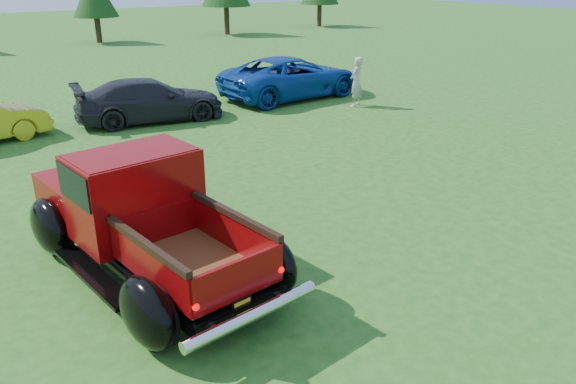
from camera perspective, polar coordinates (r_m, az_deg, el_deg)
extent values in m
plane|color=#225017|center=(9.91, -1.85, -5.61)|extent=(120.00, 120.00, 0.00)
cylinder|color=#332114|center=(39.12, -18.72, 15.34)|extent=(0.36, 0.36, 1.58)
cylinder|color=#332114|center=(42.00, -6.23, 16.95)|extent=(0.36, 0.36, 1.94)
cylinder|color=#332114|center=(47.69, 3.20, 17.50)|extent=(0.36, 0.36, 1.73)
cylinder|color=black|center=(7.53, -13.37, -12.36)|extent=(0.36, 0.86, 0.84)
cylinder|color=black|center=(8.33, -2.54, -8.07)|extent=(0.36, 0.86, 0.84)
cylinder|color=black|center=(10.28, -22.42, -3.73)|extent=(0.36, 0.86, 0.84)
cylinder|color=black|center=(10.88, -13.70, -1.20)|extent=(0.36, 0.86, 0.84)
cube|color=black|center=(9.18, -13.75, -5.35)|extent=(2.08, 5.06, 0.21)
cube|color=maroon|center=(10.46, -18.47, 0.15)|extent=(1.96, 1.78, 0.65)
cube|color=silver|center=(11.17, -20.14, 1.25)|extent=(1.67, 0.28, 0.52)
cube|color=maroon|center=(9.16, -15.28, -0.16)|extent=(2.00, 1.43, 1.36)
cube|color=black|center=(9.04, -15.51, 1.99)|extent=(2.03, 1.33, 0.52)
cube|color=maroon|center=(8.95, -15.69, 3.69)|extent=(1.90, 1.32, 0.08)
cube|color=brown|center=(8.08, -9.41, -7.53)|extent=(1.67, 2.26, 0.05)
cube|color=maroon|center=(7.66, -14.02, -7.37)|extent=(0.32, 2.08, 0.54)
cube|color=maroon|center=(8.29, -5.40, -4.37)|extent=(0.32, 2.08, 0.54)
cube|color=maroon|center=(8.77, -13.20, -3.35)|extent=(1.41, 0.23, 0.54)
cube|color=maroon|center=(7.18, -4.99, -8.82)|extent=(1.41, 0.24, 0.54)
cube|color=black|center=(7.51, -14.24, -5.21)|extent=(0.36, 2.09, 0.09)
cube|color=black|center=(8.15, -5.48, -2.33)|extent=(0.36, 2.09, 0.09)
ellipsoid|color=black|center=(7.42, -14.18, -11.82)|extent=(0.62, 1.16, 0.92)
ellipsoid|color=black|center=(8.33, -1.99, -7.09)|extent=(0.62, 1.16, 0.92)
ellipsoid|color=black|center=(10.20, -23.06, -3.25)|extent=(0.62, 1.16, 0.92)
ellipsoid|color=black|center=(10.88, -13.27, -0.45)|extent=(0.62, 1.16, 0.92)
cube|color=black|center=(8.85, -19.20, -8.01)|extent=(0.61, 2.22, 0.06)
cube|color=black|center=(9.63, -8.34, -4.42)|extent=(0.61, 2.22, 0.06)
cylinder|color=silver|center=(7.22, -3.62, -12.35)|extent=(2.04, 0.43, 0.17)
cube|color=black|center=(7.34, -4.70, -11.26)|extent=(0.31, 0.06, 0.16)
cube|color=gold|center=(7.33, -4.65, -11.30)|extent=(0.25, 0.04, 0.10)
sphere|color=#CC0505|center=(6.91, -9.35, -11.47)|extent=(0.09, 0.09, 0.09)
sphere|color=#CC0505|center=(7.57, -0.72, -7.91)|extent=(0.09, 0.09, 0.09)
imported|color=black|center=(18.40, -13.86, 9.06)|extent=(4.80, 2.52, 1.33)
imported|color=navy|center=(21.20, 0.34, 11.59)|extent=(5.59, 2.85, 1.51)
imported|color=#A69F8F|center=(19.95, 6.96, 11.05)|extent=(0.74, 0.64, 1.71)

